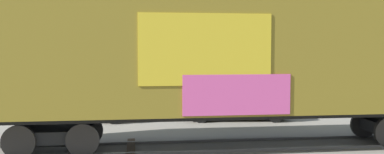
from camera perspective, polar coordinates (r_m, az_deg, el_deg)
ground_plane at (r=13.68m, az=7.76°, el=-8.93°), size 260.00×260.00×0.00m
track at (r=13.44m, az=3.72°, el=-8.95°), size 60.02×3.22×0.08m
freight_car at (r=13.23m, az=6.00°, el=2.90°), size 16.26×3.26×4.86m
hillside at (r=78.77m, az=-5.77°, el=6.28°), size 124.90×35.19×18.28m
parked_car_white at (r=18.69m, az=-14.49°, el=-3.17°), size 4.47×2.32×1.59m
parked_car_black at (r=18.58m, az=5.55°, el=-3.10°), size 4.68×2.38×1.59m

